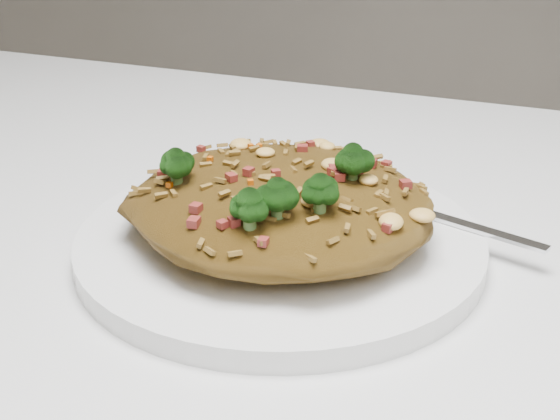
# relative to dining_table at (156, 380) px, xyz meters

# --- Properties ---
(dining_table) EXTENTS (1.20, 0.80, 0.75)m
(dining_table) POSITION_rel_dining_table_xyz_m (0.00, 0.00, 0.00)
(dining_table) COLOR silver
(dining_table) RESTS_ON ground
(plate) EXTENTS (0.25, 0.25, 0.01)m
(plate) POSITION_rel_dining_table_xyz_m (0.07, 0.04, 0.10)
(plate) COLOR white
(plate) RESTS_ON dining_table
(fried_rice) EXTENTS (0.19, 0.18, 0.06)m
(fried_rice) POSITION_rel_dining_table_xyz_m (0.07, 0.04, 0.13)
(fried_rice) COLOR brown
(fried_rice) RESTS_ON plate
(fork) EXTENTS (0.16, 0.06, 0.00)m
(fork) POSITION_rel_dining_table_xyz_m (0.16, 0.09, 0.11)
(fork) COLOR silver
(fork) RESTS_ON plate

